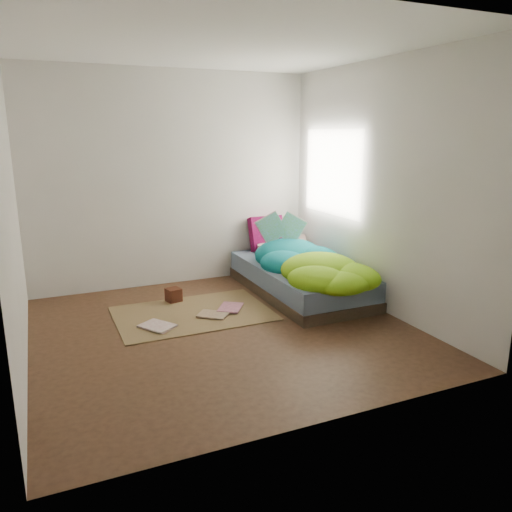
{
  "coord_description": "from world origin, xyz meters",
  "views": [
    {
      "loc": [
        -1.55,
        -4.26,
        1.88
      ],
      "look_at": [
        0.67,
        0.75,
        0.5
      ],
      "focal_mm": 35.0,
      "sensor_mm": 36.0,
      "label": 1
    }
  ],
  "objects_px": {
    "bed": "(299,279)",
    "floor_book_b": "(220,307)",
    "wooden_box": "(174,295)",
    "pillow_magenta": "(267,234)",
    "open_book": "(281,220)",
    "floor_book_a": "(149,330)"
  },
  "relations": [
    {
      "from": "bed",
      "to": "floor_book_b",
      "type": "xyz_separation_m",
      "value": [
        -1.06,
        -0.16,
        -0.14
      ]
    },
    {
      "from": "wooden_box",
      "to": "floor_book_b",
      "type": "relative_size",
      "value": 0.48
    },
    {
      "from": "pillow_magenta",
      "to": "wooden_box",
      "type": "xyz_separation_m",
      "value": [
        -1.43,
        -0.59,
        -0.48
      ]
    },
    {
      "from": "wooden_box",
      "to": "floor_book_b",
      "type": "distance_m",
      "value": 0.6
    },
    {
      "from": "pillow_magenta",
      "to": "floor_book_b",
      "type": "relative_size",
      "value": 1.44
    },
    {
      "from": "floor_book_b",
      "to": "open_book",
      "type": "bearing_deg",
      "value": 62.48
    },
    {
      "from": "floor_book_a",
      "to": "bed",
      "type": "bearing_deg",
      "value": -19.97
    },
    {
      "from": "wooden_box",
      "to": "floor_book_b",
      "type": "xyz_separation_m",
      "value": [
        0.39,
        -0.44,
        -0.06
      ]
    },
    {
      "from": "bed",
      "to": "wooden_box",
      "type": "bearing_deg",
      "value": 168.91
    },
    {
      "from": "wooden_box",
      "to": "floor_book_a",
      "type": "height_order",
      "value": "wooden_box"
    },
    {
      "from": "pillow_magenta",
      "to": "floor_book_b",
      "type": "bearing_deg",
      "value": -134.73
    },
    {
      "from": "pillow_magenta",
      "to": "floor_book_a",
      "type": "distance_m",
      "value": 2.38
    },
    {
      "from": "bed",
      "to": "floor_book_a",
      "type": "height_order",
      "value": "bed"
    },
    {
      "from": "open_book",
      "to": "pillow_magenta",
      "type": "bearing_deg",
      "value": 108.83
    },
    {
      "from": "pillow_magenta",
      "to": "bed",
      "type": "bearing_deg",
      "value": -88.06
    },
    {
      "from": "open_book",
      "to": "bed",
      "type": "bearing_deg",
      "value": -56.82
    },
    {
      "from": "bed",
      "to": "floor_book_b",
      "type": "height_order",
      "value": "bed"
    },
    {
      "from": "floor_book_a",
      "to": "floor_book_b",
      "type": "bearing_deg",
      "value": -13.1
    },
    {
      "from": "wooden_box",
      "to": "floor_book_b",
      "type": "height_order",
      "value": "wooden_box"
    },
    {
      "from": "open_book",
      "to": "floor_book_a",
      "type": "bearing_deg",
      "value": -131.81
    },
    {
      "from": "wooden_box",
      "to": "bed",
      "type": "bearing_deg",
      "value": -11.09
    },
    {
      "from": "floor_book_a",
      "to": "floor_book_b",
      "type": "xyz_separation_m",
      "value": [
        0.84,
        0.32,
        0.0
      ]
    }
  ]
}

